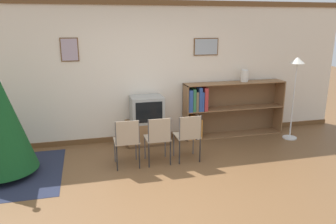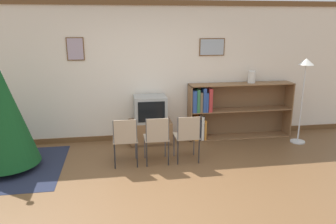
% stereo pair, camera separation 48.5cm
% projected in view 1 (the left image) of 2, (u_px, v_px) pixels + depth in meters
% --- Properties ---
extents(ground_plane, '(24.00, 24.00, 0.00)m').
position_uv_depth(ground_plane, '(168.00, 194.00, 4.53)').
color(ground_plane, brown).
extents(wall_back, '(8.75, 0.11, 2.70)m').
position_uv_depth(wall_back, '(139.00, 73.00, 6.35)').
color(wall_back, silver).
rests_on(wall_back, ground_plane).
extents(area_rug, '(1.72, 1.78, 0.01)m').
position_uv_depth(area_rug, '(5.00, 175.00, 5.09)').
color(area_rug, '#23283D').
rests_on(area_rug, ground_plane).
extents(tv_console, '(0.81, 0.48, 0.44)m').
position_uv_depth(tv_console, '(147.00, 132.00, 6.38)').
color(tv_console, brown).
rests_on(tv_console, ground_plane).
extents(television, '(0.61, 0.47, 0.50)m').
position_uv_depth(television, '(147.00, 109.00, 6.25)').
color(television, '#9E9E99').
rests_on(television, tv_console).
extents(folding_chair_left, '(0.40, 0.40, 0.82)m').
position_uv_depth(folding_chair_left, '(127.00, 140.00, 5.25)').
color(folding_chair_left, tan).
rests_on(folding_chair_left, ground_plane).
extents(folding_chair_center, '(0.40, 0.40, 0.82)m').
position_uv_depth(folding_chair_center, '(158.00, 137.00, 5.37)').
color(folding_chair_center, tan).
rests_on(folding_chair_center, ground_plane).
extents(folding_chair_right, '(0.40, 0.40, 0.82)m').
position_uv_depth(folding_chair_right, '(188.00, 135.00, 5.49)').
color(folding_chair_right, tan).
rests_on(folding_chair_right, ground_plane).
extents(bookshelf, '(2.12, 0.36, 1.12)m').
position_uv_depth(bookshelf, '(217.00, 109.00, 6.72)').
color(bookshelf, olive).
rests_on(bookshelf, ground_plane).
extents(vase, '(0.15, 0.15, 0.25)m').
position_uv_depth(vase, '(245.00, 75.00, 6.70)').
color(vase, silver).
rests_on(vase, bookshelf).
extents(standing_lamp, '(0.28, 0.28, 1.65)m').
position_uv_depth(standing_lamp, '(296.00, 77.00, 6.38)').
color(standing_lamp, silver).
rests_on(standing_lamp, ground_plane).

